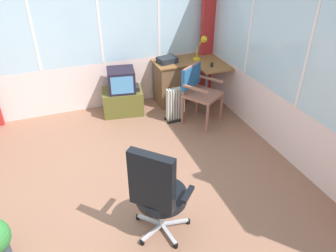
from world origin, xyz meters
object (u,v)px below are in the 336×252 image
object	(u,v)px
wooden_armchair	(196,86)
space_heater	(176,104)
paper_tray	(167,60)
tv_on_stand	(123,94)
desk	(172,81)
tv_remote	(212,65)
desk_lamp	(203,44)
office_chair	(157,191)

from	to	relation	value
wooden_armchair	space_heater	distance (m)	0.44
paper_tray	tv_on_stand	distance (m)	0.92
desk	wooden_armchair	world-z (taller)	wooden_armchair
tv_remote	paper_tray	distance (m)	0.74
desk_lamp	office_chair	world-z (taller)	desk_lamp
wooden_armchair	tv_on_stand	bearing A→B (deg)	147.59
tv_remote	tv_on_stand	bearing A→B (deg)	-162.72
desk_lamp	tv_remote	world-z (taller)	desk_lamp
paper_tray	space_heater	size ratio (longest dim) A/B	0.55
desk	space_heater	size ratio (longest dim) A/B	2.01
desk_lamp	tv_remote	xyz separation A→B (m)	(0.04, -0.29, -0.26)
wooden_armchair	tv_on_stand	size ratio (longest dim) A/B	1.18
paper_tray	space_heater	xyz separation A→B (m)	(-0.09, -0.62, -0.50)
desk	paper_tray	bearing A→B (deg)	160.38
desk	space_heater	distance (m)	0.63
desk	tv_remote	size ratio (longest dim) A/B	7.38
desk	tv_remote	world-z (taller)	tv_remote
paper_tray	office_chair	bearing A→B (deg)	-112.39
desk	desk_lamp	world-z (taller)	desk_lamp
space_heater	tv_remote	bearing A→B (deg)	18.38
desk	tv_on_stand	size ratio (longest dim) A/B	1.46
desk_lamp	wooden_armchair	xyz separation A→B (m)	(-0.39, -0.63, -0.42)
tv_on_stand	tv_remote	bearing A→B (deg)	-11.90
desk_lamp	tv_on_stand	size ratio (longest dim) A/B	0.54
space_heater	office_chair	bearing A→B (deg)	-116.22
desk	tv_remote	xyz separation A→B (m)	(0.56, -0.36, 0.35)
paper_tray	tv_remote	bearing A→B (deg)	-31.21
desk	space_heater	world-z (taller)	desk
paper_tray	desk_lamp	bearing A→B (deg)	-9.11
desk	paper_tray	xyz separation A→B (m)	(-0.07, 0.03, 0.39)
space_heater	tv_on_stand	bearing A→B (deg)	142.82
wooden_armchair	space_heater	bearing A→B (deg)	161.30
desk	office_chair	world-z (taller)	office_chair
desk	space_heater	bearing A→B (deg)	-105.28
office_chair	desk_lamp	bearing A→B (deg)	56.67
desk_lamp	space_heater	world-z (taller)	desk_lamp
desk	desk_lamp	xyz separation A→B (m)	(0.52, -0.07, 0.61)
paper_tray	office_chair	size ratio (longest dim) A/B	0.28
desk_lamp	office_chair	distance (m)	3.11
desk	office_chair	bearing A→B (deg)	-113.90
tv_remote	wooden_armchair	size ratio (longest dim) A/B	0.17
wooden_armchair	tv_on_stand	world-z (taller)	wooden_armchair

